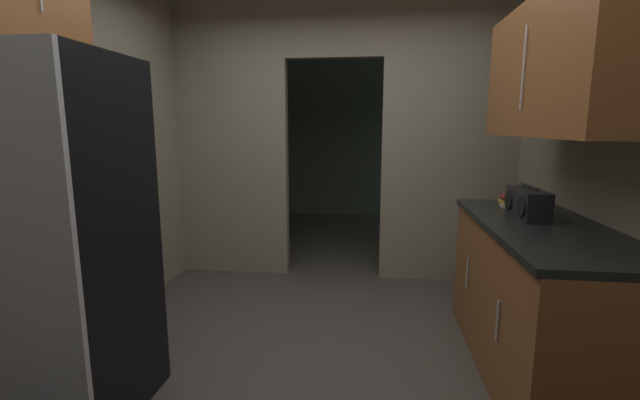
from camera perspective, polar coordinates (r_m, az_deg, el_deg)
ground at (r=2.83m, az=-0.26°, el=-21.93°), size 20.00×20.00×0.00m
kitchen_partition at (r=4.16m, az=3.18°, el=9.21°), size 3.27×0.12×2.72m
adjoining_room_shell at (r=6.20m, az=4.31°, el=8.62°), size 3.27×3.07×2.72m
refrigerator at (r=2.49m, az=-31.57°, el=-4.98°), size 0.70×0.73×1.83m
lower_cabinet_run at (r=2.91m, az=27.12°, el=-11.88°), size 0.67×1.66×0.93m
upper_cabinet_counterside at (r=2.74m, az=29.38°, el=15.24°), size 0.36×1.50×0.75m
boombox at (r=2.93m, az=26.10°, el=-0.39°), size 0.16×0.41×0.20m
book_stack at (r=3.25m, az=24.12°, el=-0.17°), size 0.15×0.18×0.08m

